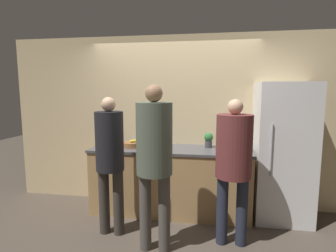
# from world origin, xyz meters

# --- Properties ---
(ground_plane) EXTENTS (14.00, 14.00, 0.00)m
(ground_plane) POSITION_xyz_m (0.00, 0.00, 0.00)
(ground_plane) COLOR #4C4238
(wall_back) EXTENTS (5.20, 0.06, 2.60)m
(wall_back) POSITION_xyz_m (0.00, 0.73, 1.30)
(wall_back) COLOR #D6BC8C
(wall_back) RESTS_ON ground_plane
(counter) EXTENTS (2.27, 0.71, 0.95)m
(counter) POSITION_xyz_m (0.00, 0.39, 0.48)
(counter) COLOR tan
(counter) RESTS_ON ground_plane
(refrigerator) EXTENTS (0.74, 0.64, 1.88)m
(refrigerator) POSITION_xyz_m (1.54, 0.40, 0.94)
(refrigerator) COLOR white
(refrigerator) RESTS_ON ground_plane
(person_left) EXTENTS (0.34, 0.34, 1.70)m
(person_left) POSITION_xyz_m (-0.63, -0.33, 1.00)
(person_left) COLOR #38332D
(person_left) RESTS_ON ground_plane
(person_center) EXTENTS (0.39, 0.39, 1.83)m
(person_center) POSITION_xyz_m (-0.03, -0.59, 1.12)
(person_center) COLOR #4C4742
(person_center) RESTS_ON ground_plane
(person_right) EXTENTS (0.40, 0.40, 1.68)m
(person_right) POSITION_xyz_m (0.82, -0.34, 1.03)
(person_right) COLOR #232838
(person_right) RESTS_ON ground_plane
(fruit_bowl) EXTENTS (0.26, 0.26, 0.11)m
(fruit_bowl) POSITION_xyz_m (-0.56, 0.36, 0.99)
(fruit_bowl) COLOR brown
(fruit_bowl) RESTS_ON counter
(utensil_crock) EXTENTS (0.11, 0.11, 0.23)m
(utensil_crock) POSITION_xyz_m (0.87, 0.50, 1.02)
(utensil_crock) COLOR #3D424C
(utensil_crock) RESTS_ON counter
(bottle_dark) EXTENTS (0.07, 0.07, 0.18)m
(bottle_dark) POSITION_xyz_m (-0.81, 0.57, 1.03)
(bottle_dark) COLOR #333338
(bottle_dark) RESTS_ON counter
(bottle_green) EXTENTS (0.08, 0.08, 0.18)m
(bottle_green) POSITION_xyz_m (-0.98, 0.25, 1.02)
(bottle_green) COLOR #236033
(bottle_green) RESTS_ON counter
(cup_black) EXTENTS (0.09, 0.09, 0.10)m
(cup_black) POSITION_xyz_m (-0.80, 0.30, 1.01)
(cup_black) COLOR #28282D
(cup_black) RESTS_ON counter
(cup_white) EXTENTS (0.09, 0.09, 0.08)m
(cup_white) POSITION_xyz_m (-0.32, 0.47, 0.99)
(cup_white) COLOR white
(cup_white) RESTS_ON counter
(potted_plant) EXTENTS (0.13, 0.13, 0.22)m
(potted_plant) POSITION_xyz_m (0.54, 0.51, 1.07)
(potted_plant) COLOR #3D3D42
(potted_plant) RESTS_ON counter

